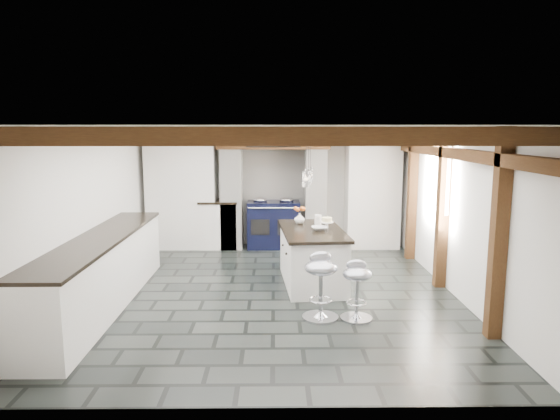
{
  "coord_description": "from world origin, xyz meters",
  "views": [
    {
      "loc": [
        0.02,
        -6.79,
        2.27
      ],
      "look_at": [
        0.1,
        0.4,
        1.1
      ],
      "focal_mm": 32.0,
      "sensor_mm": 36.0,
      "label": 1
    }
  ],
  "objects_px": {
    "bar_stool_near": "(357,283)",
    "bar_stool_far": "(321,278)",
    "kitchen_island": "(312,256)",
    "range_cooker": "(274,223)"
  },
  "relations": [
    {
      "from": "bar_stool_near",
      "to": "bar_stool_far",
      "type": "bearing_deg",
      "value": 179.09
    },
    {
      "from": "kitchen_island",
      "to": "bar_stool_near",
      "type": "relative_size",
      "value": 2.39
    },
    {
      "from": "bar_stool_near",
      "to": "bar_stool_far",
      "type": "relative_size",
      "value": 0.88
    },
    {
      "from": "range_cooker",
      "to": "kitchen_island",
      "type": "relative_size",
      "value": 0.58
    },
    {
      "from": "range_cooker",
      "to": "bar_stool_near",
      "type": "xyz_separation_m",
      "value": [
        1.01,
        -3.74,
        -0.02
      ]
    },
    {
      "from": "bar_stool_near",
      "to": "bar_stool_far",
      "type": "xyz_separation_m",
      "value": [
        -0.43,
        0.03,
        0.06
      ]
    },
    {
      "from": "range_cooker",
      "to": "bar_stool_far",
      "type": "relative_size",
      "value": 1.23
    },
    {
      "from": "range_cooker",
      "to": "bar_stool_far",
      "type": "distance_m",
      "value": 3.75
    },
    {
      "from": "range_cooker",
      "to": "kitchen_island",
      "type": "distance_m",
      "value": 2.4
    },
    {
      "from": "range_cooker",
      "to": "kitchen_island",
      "type": "xyz_separation_m",
      "value": [
        0.57,
        -2.33,
        -0.04
      ]
    }
  ]
}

